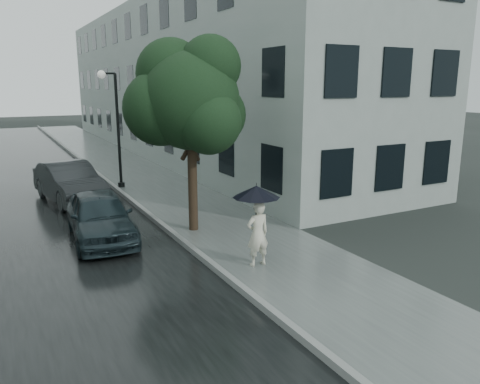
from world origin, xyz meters
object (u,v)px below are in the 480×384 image
car_far (70,182)px  lamp_post (114,122)px  street_tree (189,99)px  car_near (100,216)px  pedestrian (258,234)px

car_far → lamp_post: bearing=28.8°
lamp_post → street_tree: bearing=-91.9°
street_tree → car_near: street_tree is taller
lamp_post → car_near: size_ratio=1.20×
lamp_post → car_far: bearing=-149.1°
pedestrian → lamp_post: size_ratio=0.33×
pedestrian → car_far: 9.14m
street_tree → lamp_post: (-0.57, 6.82, -1.08)m
car_near → street_tree: bearing=-1.2°
car_near → pedestrian: bearing=-48.2°
lamp_post → car_far: size_ratio=1.09×
pedestrian → car_far: (-2.96, 8.65, -0.06)m
street_tree → car_near: (-2.63, 0.23, -3.14)m
street_tree → car_far: size_ratio=1.27×
lamp_post → car_near: bearing=-114.1°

